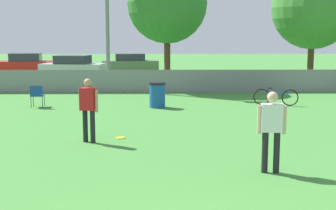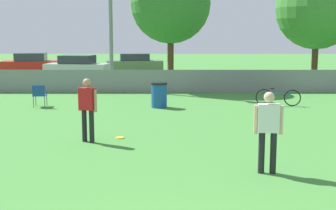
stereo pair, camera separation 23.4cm
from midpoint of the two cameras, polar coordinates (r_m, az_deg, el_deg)
name	(u,v)px [view 1 (the left image)]	position (r m, az deg, el deg)	size (l,w,h in m)	color
fence_backline	(165,81)	(22.57, -0.71, 2.93)	(25.35, 0.07, 1.21)	gray
tree_near_pole	(167,3)	(24.12, -0.38, 12.28)	(4.05, 4.05, 6.36)	#4C331E
tree_far_right	(313,8)	(25.32, 17.00, 11.21)	(4.17, 4.17, 6.19)	#4C331E
player_receiver_white	(272,126)	(9.72, 11.85, -2.50)	(0.59, 0.27, 1.69)	black
player_thrower_red	(88,105)	(12.38, -10.21, -0.05)	(0.53, 0.39, 1.69)	black
frisbee_disc	(121,138)	(12.90, -6.31, -4.00)	(0.25, 0.25, 0.03)	yellow
folding_chair_sideline	(37,94)	(18.78, -16.02, 1.26)	(0.51, 0.51, 0.86)	#333338
bicycle_sideline	(276,97)	(19.00, 12.67, 0.97)	(1.73, 0.51, 0.71)	black
trash_bin	(157,95)	(18.03, -1.68, 1.25)	(0.63, 0.63, 0.97)	#194C99
parked_car_red	(26,64)	(34.08, -17.12, 4.79)	(4.08, 2.20, 1.47)	black
parked_car_silver	(73,67)	(30.43, -11.73, 4.56)	(4.15, 2.32, 1.45)	black
parked_car_olive	(130,63)	(34.28, -4.88, 5.10)	(4.24, 2.27, 1.37)	black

